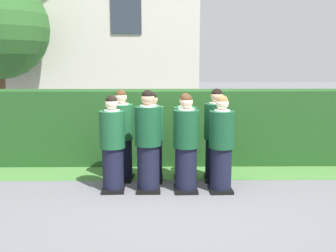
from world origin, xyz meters
TOP-DOWN VIEW (x-y plane):
  - ground_plane at (0.00, 0.00)m, footprint 60.00×60.00m
  - student_front_row_0 at (-0.92, 0.02)m, footprint 0.42×0.51m
  - student_front_row_1 at (-0.33, 0.02)m, footprint 0.44×0.49m
  - student_front_row_2 at (0.29, -0.01)m, footprint 0.42×0.48m
  - student_front_row_3 at (0.87, -0.02)m, footprint 0.42×0.47m
  - student_rear_row_0 at (-0.83, 0.62)m, footprint 0.43×0.51m
  - student_rear_row_1 at (-0.28, 0.56)m, footprint 0.42×0.51m
  - student_rear_row_2 at (0.31, 0.58)m, footprint 0.41×0.50m
  - student_rear_row_3 at (0.86, 0.58)m, footprint 0.43×0.50m
  - hedge at (0.00, 1.80)m, footprint 7.70×0.70m
  - school_building_main at (-2.94, 7.52)m, footprint 8.37×4.04m
  - lawn_strip at (0.00, 1.00)m, footprint 7.70×0.90m

SIDE VIEW (x-z plane):
  - ground_plane at x=0.00m, z-range 0.00..0.00m
  - lawn_strip at x=0.00m, z-range 0.00..0.01m
  - student_rear_row_2 at x=0.31m, z-range -0.04..1.55m
  - student_front_row_0 at x=-0.92m, z-range -0.04..1.56m
  - student_front_row_3 at x=0.87m, z-range -0.04..1.56m
  - student_rear_row_1 at x=-0.28m, z-range -0.04..1.57m
  - hedge at x=0.00m, z-range 0.00..1.54m
  - student_front_row_2 at x=0.29m, z-range -0.04..1.58m
  - student_rear_row_0 at x=-0.83m, z-range -0.04..1.61m
  - student_rear_row_3 at x=0.86m, z-range -0.04..1.63m
  - student_front_row_1 at x=-0.33m, z-range -0.04..1.65m
  - school_building_main at x=-2.94m, z-range 0.10..8.03m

